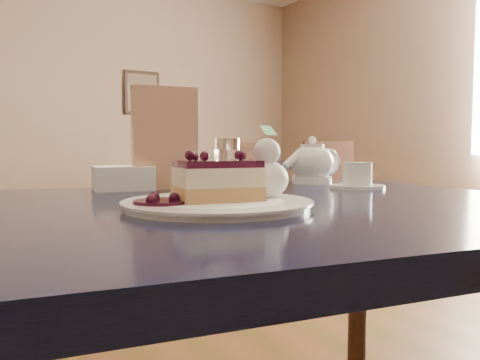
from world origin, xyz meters
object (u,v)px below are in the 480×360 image
bg_table_far_right (284,239)px  main_table (207,253)px  dessert_plate (218,205)px  cheesecake_slice (217,181)px  tea_set (320,167)px

bg_table_far_right → main_table: bearing=-112.0°
dessert_plate → bg_table_far_right: dessert_plate is taller
cheesecake_slice → bg_table_far_right: size_ratio=0.08×
cheesecake_slice → main_table: bearing=90.0°
main_table → cheesecake_slice: bearing=-90.0°
main_table → bg_table_far_right: 3.56m
main_table → dessert_plate: dessert_plate is taller
main_table → dessert_plate: 0.11m
dessert_plate → cheesecake_slice: (0.00, 0.00, 0.04)m
cheesecake_slice → tea_set: 0.56m
tea_set → dessert_plate: bearing=-148.1°
tea_set → main_table: bearing=-152.6°
dessert_plate → tea_set: bearing=31.9°
tea_set → cheesecake_slice: bearing=-148.1°
main_table → bg_table_far_right: (2.19, 2.72, -0.66)m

